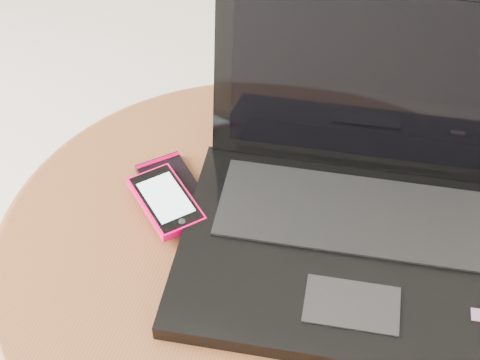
# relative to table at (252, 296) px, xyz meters

# --- Properties ---
(table) EXTENTS (0.62, 0.62, 0.49)m
(table) POSITION_rel_table_xyz_m (0.00, 0.00, 0.00)
(table) COLOR #4D210D
(table) RESTS_ON ground
(laptop) EXTENTS (0.42, 0.36, 0.26)m
(laptop) POSITION_rel_table_xyz_m (0.11, 0.05, 0.15)
(laptop) COLOR black
(laptop) RESTS_ON table
(phone_black) EXTENTS (0.12, 0.12, 0.01)m
(phone_black) POSITION_rel_table_xyz_m (-0.12, 0.05, 0.11)
(phone_black) COLOR black
(phone_black) RESTS_ON table
(phone_pink) EXTENTS (0.11, 0.11, 0.01)m
(phone_pink) POSITION_rel_table_xyz_m (-0.11, 0.02, 0.12)
(phone_pink) COLOR #F50153
(phone_pink) RESTS_ON phone_black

